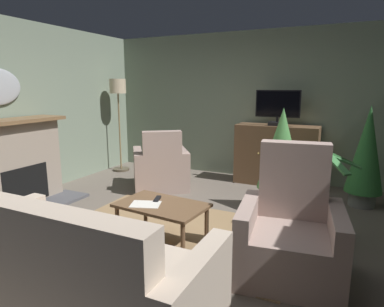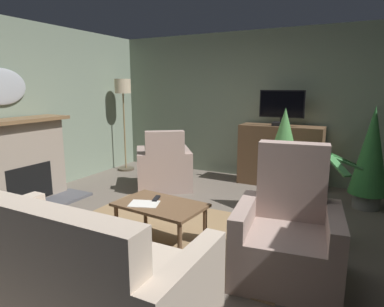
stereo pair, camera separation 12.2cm
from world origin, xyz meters
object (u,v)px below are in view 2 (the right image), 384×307
at_px(folded_newspaper, 144,204).
at_px(television, 282,107).
at_px(potted_plant_small_fern_corner, 322,218).
at_px(fireplace, 21,164).
at_px(potted_plant_leafy_by_curtain, 283,156).
at_px(tv_remote, 156,199).
at_px(tv_cabinet, 280,157).
at_px(potted_plant_on_hearth_side, 371,155).
at_px(cat, 72,225).
at_px(coffee_table, 160,209).
at_px(sofa_floral, 71,273).
at_px(armchair_facing_sofa, 287,237).
at_px(wall_mirror_oval, 1,87).
at_px(armchair_beside_cabinet, 164,169).
at_px(floor_lamp, 123,99).

bearing_deg(folded_newspaper, television, 55.35).
bearing_deg(potted_plant_small_fern_corner, fireplace, -169.59).
bearing_deg(potted_plant_leafy_by_curtain, tv_remote, -124.96).
distance_m(tv_cabinet, tv_remote, 2.81).
relative_size(potted_plant_leafy_by_curtain, potted_plant_on_hearth_side, 0.99).
bearing_deg(potted_plant_on_hearth_side, fireplace, -154.58).
relative_size(tv_remote, cat, 0.24).
relative_size(potted_plant_leafy_by_curtain, cat, 1.97).
relative_size(tv_cabinet, potted_plant_small_fern_corner, 1.38).
bearing_deg(tv_cabinet, potted_plant_leafy_by_curtain, -75.76).
xyz_separation_m(coffee_table, sofa_floral, (-0.00, -1.21, -0.09)).
bearing_deg(potted_plant_on_hearth_side, cat, -140.30).
height_order(tv_cabinet, coffee_table, tv_cabinet).
bearing_deg(potted_plant_leafy_by_curtain, armchair_facing_sofa, -75.51).
distance_m(wall_mirror_oval, television, 4.21).
distance_m(sofa_floral, potted_plant_leafy_by_curtain, 2.94).
height_order(armchair_beside_cabinet, potted_plant_small_fern_corner, armchair_beside_cabinet).
height_order(fireplace, potted_plant_leafy_by_curtain, potted_plant_leafy_by_curtain).
height_order(wall_mirror_oval, armchair_facing_sofa, wall_mirror_oval).
relative_size(folded_newspaper, armchair_facing_sofa, 0.26).
relative_size(tv_cabinet, tv_remote, 8.01).
relative_size(coffee_table, potted_plant_on_hearth_side, 0.68).
distance_m(wall_mirror_oval, folded_newspaper, 2.85).
bearing_deg(cat, armchair_facing_sofa, 6.53).
xyz_separation_m(folded_newspaper, armchair_facing_sofa, (1.45, 0.13, -0.11)).
bearing_deg(floor_lamp, coffee_table, -45.31).
relative_size(folded_newspaper, potted_plant_small_fern_corner, 0.30).
bearing_deg(tv_remote, folded_newspaper, -29.76).
bearing_deg(coffee_table, wall_mirror_oval, 176.22).
distance_m(coffee_table, potted_plant_on_hearth_side, 3.01).
height_order(tv_cabinet, floor_lamp, floor_lamp).
height_order(armchair_facing_sofa, potted_plant_small_fern_corner, armchair_facing_sofa).
bearing_deg(potted_plant_on_hearth_side, potted_plant_small_fern_corner, -107.64).
relative_size(potted_plant_small_fern_corner, potted_plant_on_hearth_side, 0.69).
distance_m(armchair_beside_cabinet, floor_lamp, 1.86).
relative_size(coffee_table, potted_plant_leafy_by_curtain, 0.69).
bearing_deg(folded_newspaper, fireplace, 153.25).
relative_size(sofa_floral, potted_plant_small_fern_corner, 2.06).
bearing_deg(armchair_facing_sofa, cat, -173.47).
height_order(fireplace, wall_mirror_oval, wall_mirror_oval).
bearing_deg(tv_cabinet, armchair_beside_cabinet, -147.56).
bearing_deg(potted_plant_small_fern_corner, potted_plant_on_hearth_side, 72.36).
bearing_deg(potted_plant_leafy_by_curtain, folded_newspaper, -122.82).
bearing_deg(cat, floor_lamp, 116.66).
height_order(sofa_floral, armchair_beside_cabinet, armchair_beside_cabinet).
bearing_deg(tv_remote, coffee_table, 31.46).
bearing_deg(floor_lamp, potted_plant_on_hearth_side, -2.17).
bearing_deg(sofa_floral, coffee_table, 89.84).
distance_m(wall_mirror_oval, armchair_beside_cabinet, 2.64).
bearing_deg(cat, tv_cabinet, 61.26).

